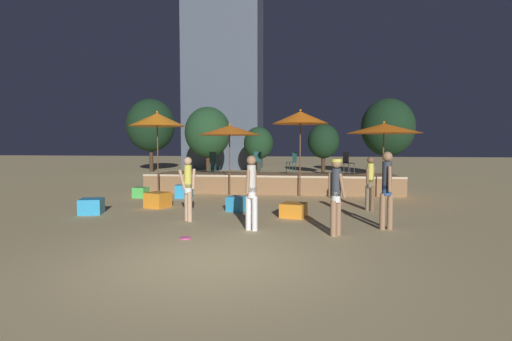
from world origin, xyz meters
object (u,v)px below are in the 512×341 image
object	(u,v)px
background_tree_2	(323,141)
bistro_chair_3	(293,160)
cube_seat_2	(158,200)
bistro_chair_1	(214,160)
background_tree_4	(258,143)
patio_umbrella_0	(300,118)
person_2	(370,182)
person_4	(188,187)
bistro_chair_0	(257,159)
patio_umbrella_1	(157,120)
cube_seat_5	(141,192)
background_tree_0	(208,132)
patio_umbrella_3	(229,130)
bistro_chair_2	(347,161)
background_tree_1	(388,128)
cube_seat_3	(294,210)
person_1	(251,190)
frisbee_disc	(185,238)
patio_umbrella_2	(384,129)
cube_seat_4	(184,191)
cube_seat_0	(91,206)
person_0	(387,186)
cube_seat_1	(237,204)
person_3	(336,193)

from	to	relation	value
background_tree_2	bistro_chair_3	bearing A→B (deg)	-98.64
cube_seat_2	background_tree_2	bearing A→B (deg)	70.55
bistro_chair_1	background_tree_4	xyz separation A→B (m)	(0.52, 10.63, 0.77)
patio_umbrella_0	person_2	world-z (taller)	patio_umbrella_0
person_4	bistro_chair_0	size ratio (longest dim) A/B	1.86
background_tree_2	patio_umbrella_1	bearing A→B (deg)	-118.27
cube_seat_5	background_tree_0	size ratio (longest dim) A/B	0.11
patio_umbrella_3	background_tree_2	distance (m)	12.97
bistro_chair_2	background_tree_1	bearing A→B (deg)	22.01
cube_seat_3	bistro_chair_1	bearing A→B (deg)	121.43
person_2	person_1	bearing A→B (deg)	-95.54
cube_seat_3	background_tree_0	xyz separation A→B (m)	(-6.42, 14.91, 2.61)
cube_seat_3	person_4	distance (m)	2.94
cube_seat_5	person_4	xyz separation A→B (m)	(3.20, -4.18, 0.70)
bistro_chair_0	frisbee_disc	distance (m)	10.25
patio_umbrella_2	cube_seat_4	xyz separation A→B (m)	(-7.32, -0.82, -2.33)
patio_umbrella_0	bistro_chair_1	bearing A→B (deg)	155.11
patio_umbrella_2	bistro_chair_0	size ratio (longest dim) A/B	3.15
patio_umbrella_1	background_tree_2	world-z (taller)	background_tree_2
cube_seat_4	background_tree_4	xyz separation A→B (m)	(0.96, 13.47, 1.84)
person_4	bistro_chair_2	bearing A→B (deg)	103.25
person_2	bistro_chair_0	world-z (taller)	bistro_chair_0
patio_umbrella_0	cube_seat_0	xyz separation A→B (m)	(-5.79, -4.82, -2.79)
patio_umbrella_2	bistro_chair_0	distance (m)	6.09
patio_umbrella_3	background_tree_1	xyz separation A→B (m)	(7.86, 10.70, 0.51)
cube_seat_2	bistro_chair_2	xyz separation A→B (m)	(6.28, 5.04, 1.07)
cube_seat_0	person_4	bearing A→B (deg)	-11.53
patio_umbrella_1	cube_seat_5	size ratio (longest dim) A/B	6.44
patio_umbrella_1	person_1	xyz separation A→B (m)	(4.69, -6.02, -2.02)
cube_seat_4	person_0	world-z (taller)	person_0
patio_umbrella_3	cube_seat_1	xyz separation A→B (m)	(1.00, -3.67, -2.32)
person_1	bistro_chair_0	xyz separation A→B (m)	(-1.16, 9.14, 0.36)
patio_umbrella_2	cube_seat_5	distance (m)	9.31
patio_umbrella_1	bistro_chair_0	bearing A→B (deg)	41.48
patio_umbrella_0	background_tree_0	bearing A→B (deg)	121.69
patio_umbrella_1	bistro_chair_2	distance (m)	7.93
person_4	bistro_chair_2	distance (m)	8.46
bistro_chair_1	patio_umbrella_0	bearing A→B (deg)	178.52
person_3	background_tree_1	xyz separation A→B (m)	(4.11, 17.23, 2.11)
cube_seat_4	bistro_chair_0	distance (m)	4.58
person_2	person_3	world-z (taller)	person_3
cube_seat_5	person_4	bearing A→B (deg)	-52.62
patio_umbrella_1	cube_seat_4	world-z (taller)	patio_umbrella_1
cube_seat_2	bistro_chair_0	world-z (taller)	bistro_chair_0
cube_seat_3	person_3	bearing A→B (deg)	-64.27
patio_umbrella_1	patio_umbrella_2	size ratio (longest dim) A/B	1.17
patio_umbrella_0	background_tree_4	distance (m)	12.89
cube_seat_2	background_tree_0	world-z (taller)	background_tree_0
cube_seat_1	person_4	distance (m)	2.07
patio_umbrella_0	person_3	world-z (taller)	patio_umbrella_0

